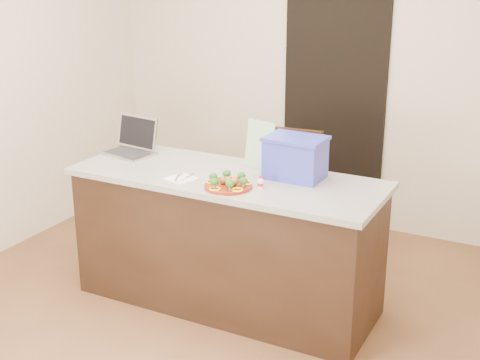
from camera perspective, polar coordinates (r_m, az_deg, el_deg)
The scene contains 16 objects.
ground at distance 4.51m, azimuth -2.64°, elevation -11.65°, with size 4.00×4.00×0.00m, color brown.
room_shell at distance 3.94m, azimuth -3.00°, elevation 9.08°, with size 4.00×4.00×4.00m.
doorway at distance 5.79m, azimuth 7.98°, elevation 5.85°, with size 0.90×0.02×2.00m, color black.
island at distance 4.49m, azimuth -1.13°, elevation -5.13°, with size 2.06×0.76×0.92m.
plate at distance 4.09m, azimuth -1.01°, elevation -0.49°, with size 0.30×0.30×0.02m.
meatballs at distance 4.09m, azimuth -0.95°, elevation -0.11°, with size 0.12×0.11×0.04m.
broccoli at distance 4.08m, azimuth -1.02°, elevation 0.12°, with size 0.25×0.23×0.04m.
pepper_rings at distance 4.09m, azimuth -1.01°, elevation -0.36°, with size 0.28×0.29×0.01m.
napkin at distance 4.26m, azimuth -5.04°, elevation 0.13°, with size 0.17×0.17×0.01m, color white.
fork at distance 4.28m, azimuth -5.18°, elevation 0.30°, with size 0.07×0.17×0.00m.
knife at distance 4.23m, azimuth -4.82°, elevation 0.10°, with size 0.02×0.19×0.01m.
yogurt_bottle at distance 4.08m, azimuth 1.77°, elevation -0.28°, with size 0.04×0.04×0.08m.
laptop at distance 4.86m, azimuth -9.18°, elevation 3.14°, with size 0.39×0.33×0.26m.
leaflet at distance 4.42m, azimuth 1.67°, elevation 3.01°, with size 0.23×0.00×0.32m, color white.
blue_box at distance 4.24m, azimuth 4.74°, elevation 1.93°, with size 0.38×0.28×0.27m.
chair at distance 5.15m, azimuth 4.08°, elevation -0.61°, with size 0.48×0.48×1.01m.
Camera 1 is at (1.97, -3.35, 2.29)m, focal length 50.00 mm.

